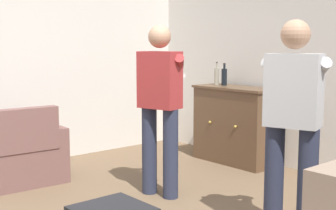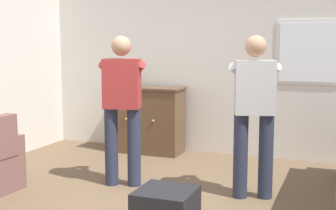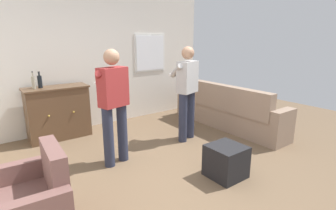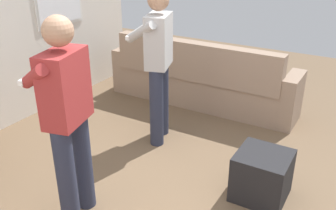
{
  "view_description": "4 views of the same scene",
  "coord_description": "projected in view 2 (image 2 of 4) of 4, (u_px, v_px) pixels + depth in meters",
  "views": [
    {
      "loc": [
        2.92,
        -2.15,
        1.5
      ],
      "look_at": [
        0.14,
        0.24,
        1.02
      ],
      "focal_mm": 50.0,
      "sensor_mm": 36.0,
      "label": 1
    },
    {
      "loc": [
        1.76,
        -3.88,
        1.62
      ],
      "look_at": [
        0.19,
        0.19,
        1.02
      ],
      "focal_mm": 50.0,
      "sensor_mm": 36.0,
      "label": 2
    },
    {
      "loc": [
        -2.09,
        -2.62,
        1.83
      ],
      "look_at": [
        0.08,
        0.32,
        0.88
      ],
      "focal_mm": 28.0,
      "sensor_mm": 36.0,
      "label": 3
    },
    {
      "loc": [
        -2.35,
        -1.18,
        2.17
      ],
      "look_at": [
        0.02,
        0.21,
        0.91
      ],
      "focal_mm": 40.0,
      "sensor_mm": 36.0,
      "label": 4
    }
  ],
  "objects": [
    {
      "name": "bottle_liquor_amber",
      "position": [
        133.0,
        78.0,
        6.88
      ],
      "size": [
        0.07,
        0.07,
        0.29
      ],
      "color": "black",
      "rests_on": "sideboard_cabinet"
    },
    {
      "name": "person_standing_left",
      "position": [
        122.0,
        103.0,
        5.2
      ],
      "size": [
        0.54,
        0.51,
        1.68
      ],
      "color": "#282D42",
      "rests_on": "ground"
    },
    {
      "name": "sideboard_cabinet",
      "position": [
        146.0,
        119.0,
        6.84
      ],
      "size": [
        1.1,
        0.49,
        0.97
      ],
      "color": "brown",
      "rests_on": "ground"
    },
    {
      "name": "bottle_wine_green",
      "position": [
        125.0,
        78.0,
        6.9
      ],
      "size": [
        0.06,
        0.06,
        0.3
      ],
      "color": "gray",
      "rests_on": "sideboard_cabinet"
    },
    {
      "name": "wall_back_with_window",
      "position": [
        219.0,
        57.0,
        6.7
      ],
      "size": [
        5.2,
        0.15,
        2.8
      ],
      "color": "silver",
      "rests_on": "ground"
    },
    {
      "name": "person_standing_right",
      "position": [
        254.0,
        109.0,
        4.77
      ],
      "size": [
        0.53,
        0.52,
        1.68
      ],
      "color": "#282D42",
      "rests_on": "ground"
    }
  ]
}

